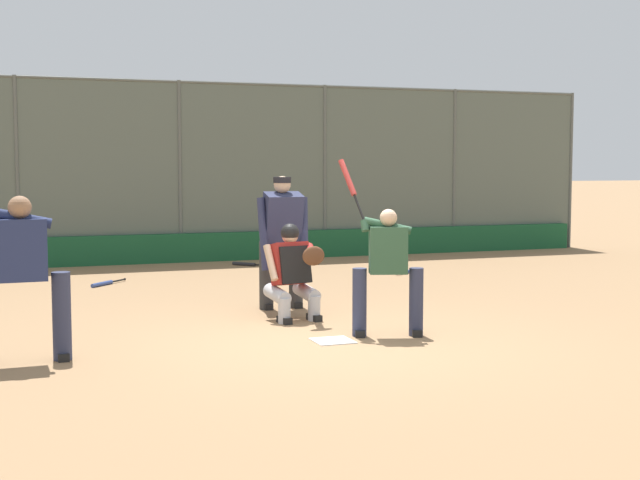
% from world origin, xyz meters
% --- Properties ---
extents(ground_plane, '(160.00, 160.00, 0.00)m').
position_xyz_m(ground_plane, '(0.00, 0.00, 0.00)').
color(ground_plane, '#93704C').
extents(home_plate_marker, '(0.43, 0.43, 0.01)m').
position_xyz_m(home_plate_marker, '(0.00, 0.00, 0.01)').
color(home_plate_marker, white).
rests_on(home_plate_marker, ground_plane).
extents(backstop_fence, '(18.71, 0.08, 3.64)m').
position_xyz_m(backstop_fence, '(0.00, -8.66, 1.91)').
color(backstop_fence, '#515651').
rests_on(backstop_fence, ground_plane).
extents(padding_wall, '(18.25, 0.18, 0.58)m').
position_xyz_m(padding_wall, '(0.00, -8.56, 0.29)').
color(padding_wall, '#19512D').
rests_on(padding_wall, ground_plane).
extents(bleachers_beyond, '(13.04, 1.95, 1.16)m').
position_xyz_m(bleachers_beyond, '(-2.35, -10.81, 0.38)').
color(bleachers_beyond, slate).
rests_on(bleachers_beyond, ground_plane).
extents(batter_at_plate, '(0.82, 0.83, 2.03)m').
position_xyz_m(batter_at_plate, '(-0.70, -0.09, 0.80)').
color(batter_at_plate, '#2D334C').
rests_on(batter_at_plate, ground_plane).
extents(catcher_behind_plate, '(0.68, 0.79, 1.22)m').
position_xyz_m(catcher_behind_plate, '(-0.02, -1.45, 0.63)').
color(catcher_behind_plate, '#B7B7BC').
rests_on(catcher_behind_plate, ground_plane).
extents(umpire_home, '(0.74, 0.44, 1.81)m').
position_xyz_m(umpire_home, '(-0.15, -2.34, 0.98)').
color(umpire_home, '#333333').
rests_on(umpire_home, ground_plane).
extents(batter_on_deck, '(1.05, 0.58, 2.19)m').
position_xyz_m(batter_on_deck, '(3.28, -0.05, 0.91)').
color(batter_on_deck, '#2D334C').
rests_on(batter_on_deck, ground_plane).
extents(spare_bat_near_backstop, '(0.76, 0.53, 0.07)m').
position_xyz_m(spare_bat_near_backstop, '(-3.61, -5.40, 0.03)').
color(spare_bat_near_backstop, black).
rests_on(spare_bat_near_backstop, ground_plane).
extents(spare_bat_by_padding, '(0.65, 0.70, 0.07)m').
position_xyz_m(spare_bat_by_padding, '(1.86, -5.58, 0.03)').
color(spare_bat_by_padding, black).
rests_on(spare_bat_by_padding, ground_plane).
extents(spare_bat_third_base_side, '(0.63, 0.70, 0.07)m').
position_xyz_m(spare_bat_third_base_side, '(-1.06, -7.49, 0.03)').
color(spare_bat_third_base_side, black).
rests_on(spare_bat_third_base_side, ground_plane).
extents(fielding_glove_on_dirt, '(0.30, 0.23, 0.11)m').
position_xyz_m(fielding_glove_on_dirt, '(-1.59, -6.25, 0.05)').
color(fielding_glove_on_dirt, brown).
rests_on(fielding_glove_on_dirt, ground_plane).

